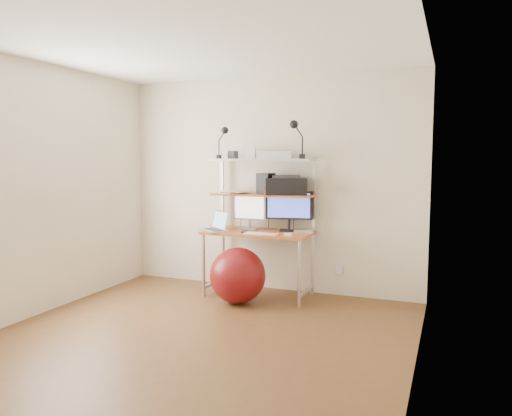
% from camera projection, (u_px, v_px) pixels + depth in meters
% --- Properties ---
extents(room, '(3.60, 3.60, 3.60)m').
position_uv_depth(room, '(197.00, 195.00, 4.22)').
color(room, brown).
rests_on(room, ground).
extents(computer_desk, '(1.20, 0.60, 1.57)m').
position_uv_depth(computer_desk, '(260.00, 212.00, 5.64)').
color(computer_desk, '#BA5324').
rests_on(computer_desk, ground).
extents(desktop, '(1.20, 0.60, 0.00)m').
position_uv_depth(desktop, '(258.00, 231.00, 5.60)').
color(desktop, '#BA5324').
rests_on(desktop, computer_desk).
extents(mid_shelf, '(1.18, 0.34, 0.00)m').
position_uv_depth(mid_shelf, '(263.00, 194.00, 5.68)').
color(mid_shelf, '#BA5324').
rests_on(mid_shelf, computer_desk).
extents(top_shelf, '(1.18, 0.34, 0.00)m').
position_uv_depth(top_shelf, '(263.00, 159.00, 5.64)').
color(top_shelf, '#B8B8BD').
rests_on(top_shelf, computer_desk).
extents(floor, '(3.60, 3.60, 0.00)m').
position_uv_depth(floor, '(198.00, 338.00, 4.35)').
color(floor, brown).
rests_on(floor, ground).
extents(wall_outlet, '(0.08, 0.01, 0.12)m').
position_uv_depth(wall_outlet, '(339.00, 269.00, 5.66)').
color(wall_outlet, silver).
rests_on(wall_outlet, room).
extents(monitor_silver, '(0.38, 0.15, 0.42)m').
position_uv_depth(monitor_silver, '(250.00, 210.00, 5.73)').
color(monitor_silver, '#ADADB2').
rests_on(monitor_silver, desktop).
extents(monitor_black, '(0.52, 0.18, 0.53)m').
position_uv_depth(monitor_black, '(289.00, 207.00, 5.60)').
color(monitor_black, black).
rests_on(monitor_black, desktop).
extents(laptop, '(0.41, 0.39, 0.28)m').
position_uv_depth(laptop, '(217.00, 226.00, 5.64)').
color(laptop, silver).
rests_on(laptop, desktop).
extents(keyboard, '(0.37, 0.11, 0.01)m').
position_uv_depth(keyboard, '(261.00, 234.00, 5.39)').
color(keyboard, silver).
rests_on(keyboard, desktop).
extents(mouse, '(0.09, 0.06, 0.02)m').
position_uv_depth(mouse, '(288.00, 234.00, 5.30)').
color(mouse, silver).
rests_on(mouse, desktop).
extents(mac_mini, '(0.26, 0.26, 0.04)m').
position_uv_depth(mac_mini, '(303.00, 231.00, 5.50)').
color(mac_mini, silver).
rests_on(mac_mini, desktop).
extents(phone, '(0.10, 0.14, 0.01)m').
position_uv_depth(phone, '(245.00, 232.00, 5.53)').
color(phone, black).
rests_on(phone, desktop).
extents(printer, '(0.53, 0.44, 0.22)m').
position_uv_depth(printer, '(286.00, 186.00, 5.59)').
color(printer, black).
rests_on(printer, mid_shelf).
extents(nas_cube, '(0.20, 0.20, 0.24)m').
position_uv_depth(nas_cube, '(266.00, 183.00, 5.68)').
color(nas_cube, black).
rests_on(nas_cube, mid_shelf).
extents(red_box, '(0.22, 0.17, 0.06)m').
position_uv_depth(red_box, '(274.00, 192.00, 5.58)').
color(red_box, '#B03B1C').
rests_on(red_box, mid_shelf).
extents(scanner, '(0.43, 0.34, 0.10)m').
position_uv_depth(scanner, '(275.00, 154.00, 5.59)').
color(scanner, silver).
rests_on(scanner, top_shelf).
extents(box_white, '(0.12, 0.11, 0.13)m').
position_uv_depth(box_white, '(251.00, 153.00, 5.69)').
color(box_white, silver).
rests_on(box_white, top_shelf).
extents(box_grey, '(0.11, 0.11, 0.09)m').
position_uv_depth(box_grey, '(233.00, 155.00, 5.78)').
color(box_grey, '#2D2D2F').
rests_on(box_grey, top_shelf).
extents(clip_lamp_left, '(0.14, 0.08, 0.36)m').
position_uv_depth(clip_lamp_left, '(224.00, 135.00, 5.69)').
color(clip_lamp_left, black).
rests_on(clip_lamp_left, top_shelf).
extents(clip_lamp_right, '(0.17, 0.09, 0.42)m').
position_uv_depth(clip_lamp_right, '(296.00, 131.00, 5.39)').
color(clip_lamp_right, black).
rests_on(clip_lamp_right, top_shelf).
extents(exercise_ball, '(0.60, 0.60, 0.60)m').
position_uv_depth(exercise_ball, '(238.00, 276.00, 5.35)').
color(exercise_ball, maroon).
rests_on(exercise_ball, floor).
extents(paper_stack, '(0.42, 0.42, 0.03)m').
position_uv_depth(paper_stack, '(233.00, 192.00, 5.80)').
color(paper_stack, white).
rests_on(paper_stack, mid_shelf).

